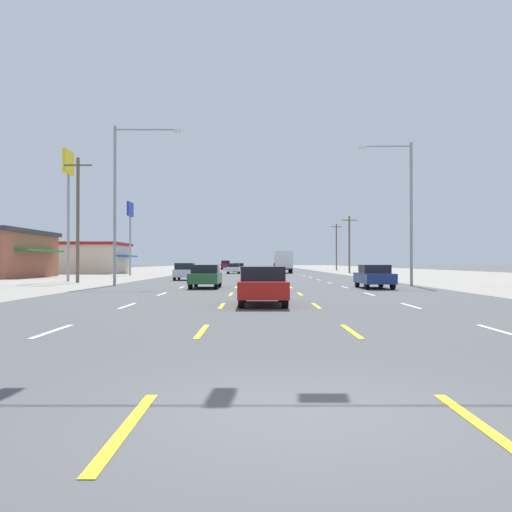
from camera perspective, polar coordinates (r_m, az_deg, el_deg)
The scene contains 23 objects.
ground_plane at distance 71.94m, azimuth 0.30°, elevation -1.93°, with size 572.00×572.00×0.00m, color #4C4C4F.
lot_apron_left at distance 75.92m, azimuth -18.74°, elevation -1.83°, with size 28.00×440.00×0.01m, color gray.
lot_apron_right at distance 76.23m, azimuth 19.25°, elevation -1.82°, with size 28.00×440.00×0.01m, color gray.
lane_markings at distance 110.43m, azimuth 0.16°, elevation -1.48°, with size 10.64×227.60×0.01m.
signal_span_wire at distance 13.09m, azimuth 2.05°, elevation 18.32°, with size 26.73×0.52×9.83m.
sedan_center_turn_nearest at distance 20.98m, azimuth 0.62°, elevation -3.02°, with size 1.80×4.50×1.46m.
sedan_far_right_near at distance 35.00m, azimuth 12.04°, elevation -2.05°, with size 1.80×4.50×1.46m.
sedan_inner_left_mid at distance 34.61m, azimuth -5.32°, elevation -2.08°, with size 1.80×4.50×1.46m.
hatchback_far_left_midfar at distance 49.96m, azimuth -7.45°, elevation -1.60°, with size 1.72×3.90×1.54m.
sedan_inner_left_far at distance 77.76m, azimuth -2.43°, elevation -1.28°, with size 1.80×4.50×1.46m.
box_truck_inner_right_farther at distance 81.89m, azimuth 2.78°, elevation -0.49°, with size 2.40×7.20×3.23m.
sedan_inner_left_farthest at distance 91.41m, azimuth -1.88°, elevation -1.18°, with size 1.80×4.50×1.46m.
sedan_inner_right_distant_a at distance 93.91m, azimuth 2.24°, elevation -1.17°, with size 1.80×4.50×1.46m.
suv_far_left_distant_b at distance 122.91m, azimuth -3.24°, elevation -0.92°, with size 1.98×4.90×1.98m.
sedan_far_right_distant_c at distance 125.13m, azimuth 3.26°, elevation -1.03°, with size 1.80×4.50×1.46m.
storefront_left_row_2 at distance 84.11m, azimuth -18.22°, elevation -0.19°, with size 15.37×10.70×4.44m.
pole_sign_left_row_1 at distance 49.37m, azimuth -18.92°, elevation 7.34°, with size 0.24×2.26×11.03m.
pole_sign_left_row_2 at distance 69.61m, azimuth -12.97°, elevation 3.86°, with size 0.24×2.68×9.01m.
streetlight_left_row_0 at distance 39.00m, azimuth -13.84°, elevation 6.31°, with size 4.63×0.26×10.97m.
streetlight_right_row_0 at distance 39.19m, azimuth 15.20°, elevation 5.25°, with size 3.67×0.26×9.83m.
utility_pole_left_row_0 at distance 45.90m, azimuth -18.04°, elevation 3.80°, with size 2.20×0.26×9.91m.
utility_pole_right_row_1 at distance 83.71m, azimuth 9.54°, elevation 1.31°, with size 2.20×0.26×8.53m.
utility_pole_right_row_2 at distance 110.70m, azimuth 8.23°, elevation 1.03°, with size 2.20×0.26×9.27m.
Camera 1 is at (-0.48, -5.92, 1.63)m, focal length 38.67 mm.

